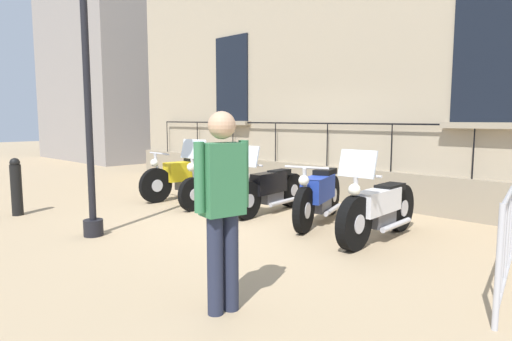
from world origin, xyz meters
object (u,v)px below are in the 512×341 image
Objects in this scene: motorcycle_black at (269,190)px; motorcycle_blue at (319,195)px; motorcycle_white at (379,209)px; motorcycle_yellow at (185,177)px; crowd_barrier at (509,234)px; pedestrian_standing at (222,200)px; motorcycle_green at (215,184)px; lamppost at (84,11)px; bollard at (16,187)px.

motorcycle_black reaches higher than motorcycle_blue.
motorcycle_yellow is at bearing -91.13° from motorcycle_white.
pedestrian_standing is at bearing -34.91° from crowd_barrier.
motorcycle_white reaches higher than motorcycle_yellow.
motorcycle_black is at bearing -96.73° from motorcycle_white.
crowd_barrier is at bearing 82.32° from motorcycle_green.
motorcycle_yellow is at bearing -87.16° from motorcycle_blue.
motorcycle_green is 0.92× the size of motorcycle_black.
crowd_barrier reaches higher than motorcycle_yellow.
motorcycle_green is at bearing -171.70° from lamppost.
motorcycle_black is at bearing 165.36° from lamppost.
lamppost is (2.79, 1.51, 2.72)m from motorcycle_yellow.
lamppost reaches higher than pedestrian_standing.
motorcycle_black is at bearing 94.60° from motorcycle_yellow.
lamppost is at bearing -32.56° from motorcycle_blue.
motorcycle_green is 0.43× the size of lamppost.
lamppost is 5.93m from crowd_barrier.
motorcycle_black is at bearing 136.81° from bollard.
lamppost reaches higher than crowd_barrier.
lamppost is (2.70, -3.11, 2.75)m from motorcycle_white.
pedestrian_standing reaches higher than bollard.
crowd_barrier reaches higher than motorcycle_blue.
motorcycle_blue is 1.25m from motorcycle_white.
motorcycle_blue is 1.00× the size of motorcycle_white.
motorcycle_yellow reaches higher than motorcycle_blue.
motorcycle_yellow is 4.18m from lamppost.
lamppost reaches higher than motorcycle_green.
bollard is at bearing -90.91° from pedestrian_standing.
motorcycle_yellow is 1.06× the size of motorcycle_black.
motorcycle_black is at bearing -103.60° from crowd_barrier.
bollard is (2.27, -7.23, -0.05)m from crowd_barrier.
pedestrian_standing is at bearing 56.49° from motorcycle_yellow.
crowd_barrier is (0.72, 5.33, 0.13)m from motorcycle_green.
motorcycle_green reaches higher than bollard.
motorcycle_yellow is 2.12× the size of bollard.
bollard is (0.30, -2.30, -2.67)m from lamppost.
motorcycle_yellow is 1.22× the size of pedestrian_standing.
lamppost reaches higher than motorcycle_blue.
pedestrian_standing is at bearing 89.09° from bollard.
motorcycle_blue is 3.20m from crowd_barrier.
motorcycle_black is 0.98× the size of motorcycle_white.
motorcycle_white is at bearing 130.99° from lamppost.
crowd_barrier is 2.91m from pedestrian_standing.
motorcycle_white is at bearing 90.20° from motorcycle_green.
pedestrian_standing is (2.36, -1.64, 0.45)m from crowd_barrier.
motorcycle_white is 4.95m from lamppost.
motorcycle_yellow is 1.04× the size of motorcycle_white.
bollard is (2.99, -1.90, 0.08)m from motorcycle_green.
bollard is at bearing -32.50° from motorcycle_green.
lamppost is at bearing -68.23° from crowd_barrier.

